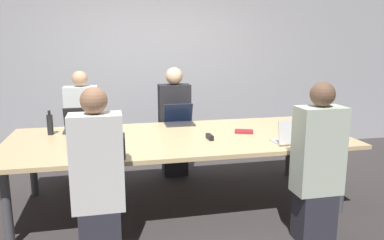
{
  "coord_description": "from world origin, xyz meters",
  "views": [
    {
      "loc": [
        -0.69,
        -3.78,
        1.72
      ],
      "look_at": [
        0.17,
        0.1,
        0.9
      ],
      "focal_mm": 35.0,
      "sensor_mm": 36.0,
      "label": 1
    }
  ],
  "objects": [
    {
      "name": "person_near_left",
      "position": [
        -0.81,
        -0.95,
        0.68
      ],
      "size": [
        0.4,
        0.24,
        1.41
      ],
      "rotation": [
        0.0,
        0.0,
        3.14
      ],
      "color": "#2D2D38",
      "rests_on": "ground_plane"
    },
    {
      "name": "conference_table",
      "position": [
        0.0,
        0.0,
        0.7
      ],
      "size": [
        3.53,
        1.51,
        0.75
      ],
      "color": "#D6B77F",
      "rests_on": "ground_plane"
    },
    {
      "name": "person_far_center",
      "position": [
        0.12,
        0.93,
        0.69
      ],
      "size": [
        0.4,
        0.24,
        1.42
      ],
      "color": "#2D2D38",
      "rests_on": "ground_plane"
    },
    {
      "name": "laptop_far_left",
      "position": [
        -1.05,
        0.51,
        0.83
      ],
      "size": [
        0.32,
        0.27,
        0.26
      ],
      "color": "#333338",
      "rests_on": "conference_table"
    },
    {
      "name": "laptop_far_center",
      "position": [
        0.12,
        0.6,
        0.83
      ],
      "size": [
        0.35,
        0.25,
        0.25
      ],
      "color": "#333338",
      "rests_on": "conference_table"
    },
    {
      "name": "bottle_far_left",
      "position": [
        -1.34,
        0.38,
        0.87
      ],
      "size": [
        0.06,
        0.06,
        0.26
      ],
      "color": "black",
      "rests_on": "conference_table"
    },
    {
      "name": "notebook",
      "position": [
        0.74,
        0.02,
        0.76
      ],
      "size": [
        0.25,
        0.22,
        0.02
      ],
      "rotation": [
        0.0,
        0.0,
        -0.36
      ],
      "color": "maroon",
      "rests_on": "conference_table"
    },
    {
      "name": "laptop_near_left",
      "position": [
        -0.74,
        -0.63,
        0.82
      ],
      "size": [
        0.32,
        0.23,
        0.23
      ],
      "rotation": [
        0.0,
        0.0,
        3.14
      ],
      "color": "#333338",
      "rests_on": "conference_table"
    },
    {
      "name": "person_far_left",
      "position": [
        -1.04,
        0.96,
        0.67
      ],
      "size": [
        0.4,
        0.24,
        1.4
      ],
      "color": "#2D2D38",
      "rests_on": "ground_plane"
    },
    {
      "name": "stapler",
      "position": [
        0.29,
        -0.19,
        0.78
      ],
      "size": [
        0.05,
        0.15,
        0.05
      ],
      "rotation": [
        0.0,
        0.0,
        0.04
      ],
      "color": "black",
      "rests_on": "conference_table"
    },
    {
      "name": "curtain_wall",
      "position": [
        0.0,
        2.07,
        1.4
      ],
      "size": [
        12.0,
        0.06,
        2.8
      ],
      "color": "#ADADB2",
      "rests_on": "ground_plane"
    },
    {
      "name": "ground_plane",
      "position": [
        0.0,
        0.0,
        0.0
      ],
      "size": [
        24.0,
        24.0,
        0.0
      ],
      "primitive_type": "plane",
      "color": "#383333"
    },
    {
      "name": "person_near_right",
      "position": [
        1.02,
        -1.02,
        0.69
      ],
      "size": [
        0.4,
        0.24,
        1.41
      ],
      "rotation": [
        0.0,
        0.0,
        3.14
      ],
      "color": "#2D2D38",
      "rests_on": "ground_plane"
    },
    {
      "name": "laptop_near_right",
      "position": [
        1.02,
        -0.54,
        0.83
      ],
      "size": [
        0.32,
        0.24,
        0.25
      ],
      "rotation": [
        0.0,
        0.0,
        3.14
      ],
      "color": "silver",
      "rests_on": "conference_table"
    }
  ]
}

